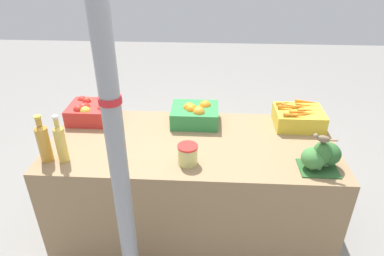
% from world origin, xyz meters
% --- Properties ---
extents(ground_plane, '(10.00, 10.00, 0.00)m').
position_xyz_m(ground_plane, '(0.00, 0.00, 0.00)').
color(ground_plane, gray).
extents(market_table, '(1.88, 0.84, 0.75)m').
position_xyz_m(market_table, '(0.00, 0.00, 0.37)').
color(market_table, '#937551').
rests_on(market_table, ground_plane).
extents(support_pole, '(0.10, 0.10, 2.48)m').
position_xyz_m(support_pole, '(-0.30, -0.67, 1.24)').
color(support_pole, gray).
rests_on(support_pole, ground_plane).
extents(apple_crate, '(0.33, 0.28, 0.15)m').
position_xyz_m(apple_crate, '(-0.74, 0.25, 0.82)').
color(apple_crate, red).
rests_on(apple_crate, market_table).
extents(orange_crate, '(0.33, 0.28, 0.16)m').
position_xyz_m(orange_crate, '(0.01, 0.25, 0.82)').
color(orange_crate, '#2D8442').
rests_on(orange_crate, market_table).
extents(carrot_crate, '(0.33, 0.28, 0.16)m').
position_xyz_m(carrot_crate, '(0.74, 0.26, 0.81)').
color(carrot_crate, gold).
rests_on(carrot_crate, market_table).
extents(broccoli_pile, '(0.23, 0.19, 0.19)m').
position_xyz_m(broccoli_pile, '(0.76, -0.26, 0.83)').
color(broccoli_pile, '#2D602D').
rests_on(broccoli_pile, market_table).
extents(juice_bottle_amber, '(0.07, 0.07, 0.30)m').
position_xyz_m(juice_bottle_amber, '(-0.86, -0.26, 0.87)').
color(juice_bottle_amber, gold).
rests_on(juice_bottle_amber, market_table).
extents(juice_bottle_golden, '(0.06, 0.06, 0.30)m').
position_xyz_m(juice_bottle_golden, '(-0.76, -0.26, 0.87)').
color(juice_bottle_golden, gold).
rests_on(juice_bottle_golden, market_table).
extents(pickle_jar, '(0.12, 0.12, 0.12)m').
position_xyz_m(pickle_jar, '(-0.01, -0.25, 0.81)').
color(pickle_jar, '#D1CC75').
rests_on(pickle_jar, market_table).
extents(sparrow_bird, '(0.13, 0.06, 0.05)m').
position_xyz_m(sparrow_bird, '(0.73, -0.28, 0.96)').
color(sparrow_bird, '#4C3D2D').
rests_on(sparrow_bird, broccoli_pile).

